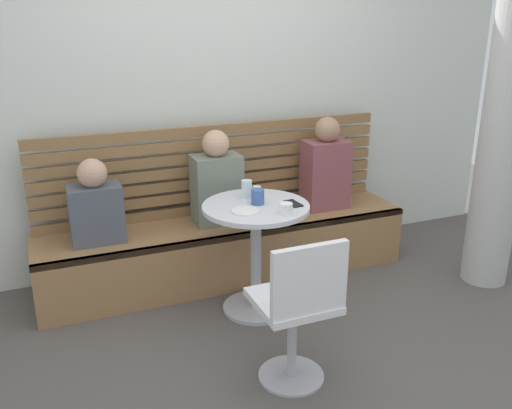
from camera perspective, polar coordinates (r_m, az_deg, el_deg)
ground at (r=3.27m, az=4.45°, el=-16.17°), size 8.00×8.00×0.00m
back_wall at (r=4.21m, az=-5.29°, el=13.19°), size 5.20×0.10×2.90m
concrete_pillar at (r=4.13m, az=24.66°, el=10.72°), size 0.32×0.32×2.80m
booth_bench at (r=4.12m, az=-2.93°, el=-4.64°), size 2.70×0.52×0.44m
booth_backrest at (r=4.15m, az=-4.18°, el=3.67°), size 2.65×0.04×0.67m
cafe_table at (r=3.57m, az=-0.02°, el=-3.40°), size 0.68×0.68×0.74m
white_chair at (r=2.89m, az=4.38°, el=-10.47°), size 0.40×0.40×0.85m
person_adult at (r=4.28m, az=7.17°, el=3.74°), size 0.34×0.22×0.71m
person_child_left at (r=3.95m, az=-4.05°, el=2.28°), size 0.34×0.22×0.68m
person_child_middle at (r=3.77m, az=-16.14°, el=-0.17°), size 0.34×0.22×0.57m
cup_mug_blue at (r=3.49m, az=0.17°, el=0.79°), size 0.08×0.08×0.09m
cup_espresso_small at (r=3.68m, az=0.09°, el=1.46°), size 0.06×0.06×0.05m
cup_ceramic_white at (r=3.32m, az=3.10°, el=-0.44°), size 0.08×0.08×0.07m
cup_glass_tall at (r=3.59m, az=-0.96°, el=1.57°), size 0.07×0.07×0.12m
plate_small at (r=3.36m, az=-1.07°, el=-0.68°), size 0.17×0.17×0.01m
phone_on_table at (r=3.51m, az=3.85°, el=0.11°), size 0.08×0.15×0.01m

